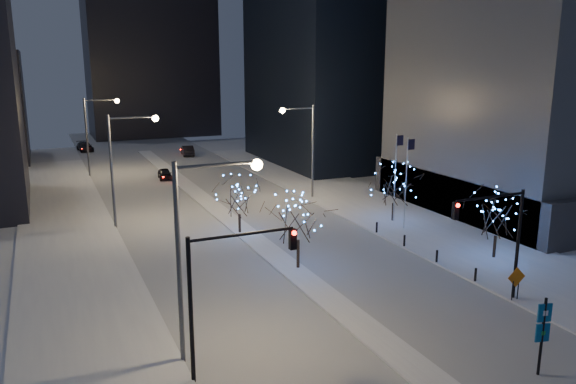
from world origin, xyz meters
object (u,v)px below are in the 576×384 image
street_lamp_east (305,139)px  street_lamp_w_far (95,126)px  holiday_tree_median_near (298,218)px  car_mid (187,150)px  car_near (165,174)px  street_lamp_w_mid (123,155)px  traffic_signal_east (500,229)px  holiday_tree_plaza_near (497,215)px  holiday_tree_plaza_far (394,185)px  street_lamp_w_near (200,233)px  traffic_signal_west (224,280)px  wayfinding_sign (543,328)px  construction_sign (516,280)px  holiday_tree_median_far (239,198)px  car_far (85,147)px

street_lamp_east → street_lamp_w_far: bearing=130.8°
holiday_tree_median_near → car_mid: bearing=84.4°
car_near → street_lamp_w_mid: bearing=-105.6°
traffic_signal_east → holiday_tree_plaza_near: bearing=46.3°
traffic_signal_east → holiday_tree_plaza_far: bearing=75.2°
street_lamp_w_near → holiday_tree_plaza_near: size_ratio=1.77×
street_lamp_w_far → traffic_signal_west: size_ratio=1.43×
wayfinding_sign → construction_sign: (5.30, 6.68, -0.97)m
traffic_signal_west → holiday_tree_median_far: traffic_signal_west is taller
traffic_signal_west → construction_sign: 19.05m
street_lamp_w_mid → street_lamp_east: 19.26m
holiday_tree_plaza_near → street_lamp_w_near: bearing=-167.8°
street_lamp_w_near → holiday_tree_median_far: street_lamp_w_near is taller
holiday_tree_plaza_far → car_mid: bearing=100.1°
car_mid → holiday_tree_median_far: (-6.13, -42.60, 2.41)m
street_lamp_w_near → holiday_tree_plaza_near: street_lamp_w_near is taller
holiday_tree_median_near → street_lamp_w_mid: bearing=120.7°
traffic_signal_east → car_far: 75.80m
car_mid → holiday_tree_plaza_far: size_ratio=0.85×
traffic_signal_west → street_lamp_w_near: bearing=104.0°
street_lamp_w_near → holiday_tree_plaza_far: bearing=36.4°
car_far → construction_sign: bearing=-81.7°
holiday_tree_median_near → car_far: bearing=98.3°
wayfinding_sign → car_far: bearing=112.9°
street_lamp_w_near → traffic_signal_east: 17.99m
construction_sign → car_far: bearing=108.8°
car_mid → holiday_tree_plaza_near: bearing=105.8°
holiday_tree_plaza_near → street_lamp_east: bearing=101.7°
street_lamp_w_near → car_mid: size_ratio=2.10×
holiday_tree_plaza_far → holiday_tree_plaza_near: bearing=-83.9°
construction_sign → traffic_signal_west: bearing=-173.6°
street_lamp_w_mid → holiday_tree_median_far: street_lamp_w_mid is taller
street_lamp_w_far → holiday_tree_plaza_far: bearing=-56.0°
street_lamp_w_far → holiday_tree_plaza_far: 40.41m
car_mid → traffic_signal_west: bearing=84.0°
street_lamp_east → car_mid: size_ratio=2.10×
holiday_tree_median_near → holiday_tree_plaza_far: 15.08m
street_lamp_east → holiday_tree_median_far: bearing=-139.1°
street_lamp_east → construction_sign: 29.75m
car_mid → holiday_tree_median_far: holiday_tree_median_far is taller
traffic_signal_west → traffic_signal_east: (17.38, 1.00, 0.00)m
holiday_tree_plaza_far → construction_sign: bearing=-100.4°
holiday_tree_median_far → holiday_tree_plaza_near: bearing=-41.8°
holiday_tree_median_far → holiday_tree_plaza_far: 14.28m
street_lamp_w_far → construction_sign: bearing=-69.5°
holiday_tree_median_far → car_near: bearing=92.2°
traffic_signal_west → holiday_tree_median_near: 14.32m
traffic_signal_east → holiday_tree_plaza_near: (5.88, 6.14, -1.35)m
street_lamp_w_far → traffic_signal_west: 52.04m
traffic_signal_east → construction_sign: (1.36, -0.32, -3.34)m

